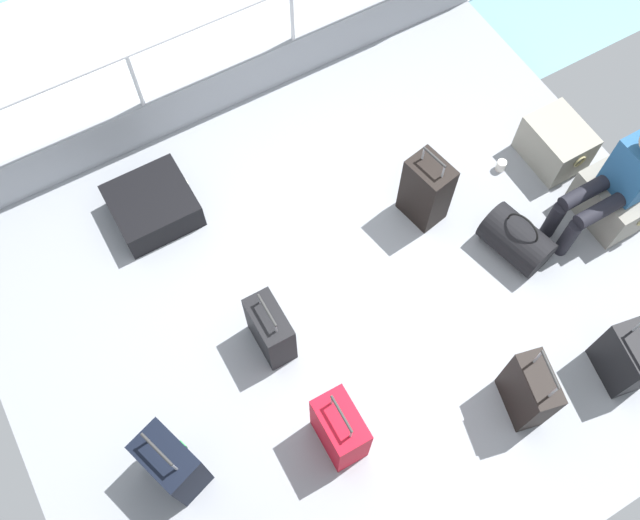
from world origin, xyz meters
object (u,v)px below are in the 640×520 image
Objects in this scene: cargo_crate_1 at (615,199)px; suitcase_0 at (626,358)px; duffel_bag at (516,240)px; suitcase_2 at (153,206)px; suitcase_3 at (529,391)px; cargo_crate_0 at (556,143)px; suitcase_7 at (270,330)px; paper_cup at (501,166)px; suitcase_4 at (426,190)px; passenger_seated at (616,182)px; suitcase_5 at (172,463)px; suitcase_6 at (340,429)px.

suitcase_0 is at bearing -38.60° from cargo_crate_1.
suitcase_0 is 1.20× the size of duffel_bag.
suitcase_3 is (2.73, 1.60, 0.17)m from suitcase_2.
suitcase_7 is at bearing -84.27° from cargo_crate_0.
paper_cup is (1.05, 2.70, -0.08)m from suitcase_2.
suitcase_4 is at bearing 60.60° from suitcase_2.
suitcase_3 is at bearing -57.26° from passenger_seated.
suitcase_2 is (-1.82, -3.20, -0.07)m from cargo_crate_1.
suitcase_5 reaches higher than cargo_crate_0.
cargo_crate_1 reaches higher than cargo_crate_0.
suitcase_6 reaches higher than cargo_crate_0.
duffel_bag is at bearing 53.38° from suitcase_2.
suitcase_3 is (-0.15, -0.75, 0.04)m from suitcase_0.
cargo_crate_1 is 1.84m from suitcase_3.
passenger_seated is at bearing 91.96° from suitcase_5.
suitcase_5 is (0.89, -2.58, -0.03)m from suitcase_4.
passenger_seated is at bearing 100.37° from suitcase_6.
suitcase_3 reaches higher than cargo_crate_1.
cargo_crate_1 is at bearing 59.88° from suitcase_4.
cargo_crate_0 is 2.19m from suitcase_3.
suitcase_0 is 1.11× the size of suitcase_2.
cargo_crate_1 is 0.93× the size of suitcase_7.
passenger_seated is at bearing 22.36° from paper_cup.
cargo_crate_1 is 0.93m from paper_cup.
suitcase_6 is 2.04m from duffel_bag.
suitcase_3 is at bearing -33.06° from paper_cup.
suitcase_3 reaches higher than suitcase_2.
cargo_crate_1 is at bearing 60.30° from suitcase_2.
suitcase_7 is at bearing -76.39° from suitcase_4.
paper_cup is at bearing 68.69° from suitcase_2.
suitcase_6 reaches higher than duffel_bag.
suitcase_2 is at bearing -110.34° from cargo_crate_0.
suitcase_0 is 1.17m from duffel_bag.
suitcase_3 is at bearing 71.23° from suitcase_6.
suitcase_7 is 2.43m from paper_cup.
suitcase_2 is 1.08× the size of duffel_bag.
suitcase_0 is (1.06, -0.85, 0.06)m from cargo_crate_1.
duffel_bag is at bearing -96.82° from cargo_crate_1.
suitcase_5 is at bearing -19.53° from suitcase_2.
suitcase_4 reaches higher than suitcase_0.
suitcase_5 is (0.13, -3.70, -0.29)m from passenger_seated.
suitcase_6 is (2.31, 0.36, 0.16)m from suitcase_2.
suitcase_0 is 1.88m from paper_cup.
paper_cup is at bearing 146.94° from suitcase_3.
suitcase_3 is (1.57, -1.53, 0.11)m from cargo_crate_0.
suitcase_5 is 3.51m from paper_cup.
cargo_crate_1 is 5.84× the size of paper_cup.
suitcase_6 is (0.36, 1.05, -0.00)m from suitcase_5.
suitcase_6 is at bearing 4.08° from suitcase_7.
suitcase_3 reaches higher than duffel_bag.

